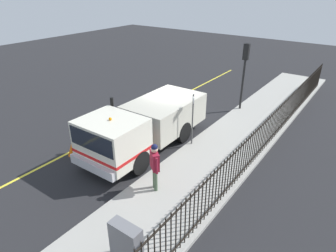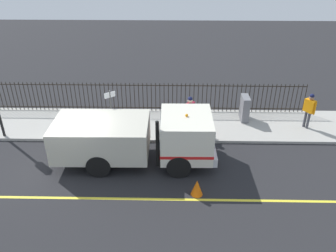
{
  "view_description": "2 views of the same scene",
  "coord_description": "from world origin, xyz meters",
  "views": [
    {
      "loc": [
        8.08,
        -11.31,
        6.73
      ],
      "look_at": [
        2.15,
        -3.15,
        1.76
      ],
      "focal_mm": 31.58,
      "sensor_mm": 36.0,
      "label": 1
    },
    {
      "loc": [
        -11.2,
        -4.07,
        8.22
      ],
      "look_at": [
        1.1,
        -3.82,
        1.35
      ],
      "focal_mm": 36.19,
      "sensor_mm": 36.0,
      "label": 2
    }
  ],
  "objects": [
    {
      "name": "street_sign",
      "position": [
        2.11,
        -1.29,
        1.6
      ],
      "size": [
        0.31,
        0.43,
        2.35
      ],
      "color": "#4C4C4C",
      "rests_on": "sidewalk_slab"
    },
    {
      "name": "ground_plane",
      "position": [
        0.0,
        0.0,
        0.0
      ],
      "size": [
        56.07,
        56.07,
        0.0
      ],
      "primitive_type": "plane",
      "color": "#232326",
      "rests_on": "ground"
    },
    {
      "name": "iron_fence",
      "position": [
        4.93,
        0.0,
        0.93
      ],
      "size": [
        0.04,
        21.7,
        1.58
      ],
      "color": "black",
      "rests_on": "sidewalk_slab"
    },
    {
      "name": "utility_cabinet",
      "position": [
        4.07,
        -7.59,
        0.75
      ],
      "size": [
        0.88,
        0.35,
        1.24
      ],
      "primitive_type": "cube",
      "color": "slate",
      "rests_on": "sidewalk_slab"
    },
    {
      "name": "sidewalk_slab",
      "position": [
        3.52,
        0.0,
        0.07
      ],
      "size": [
        3.17,
        25.49,
        0.13
      ],
      "primitive_type": "cube",
      "color": "#A3A099",
      "rests_on": "ground"
    },
    {
      "name": "work_truck",
      "position": [
        0.51,
        -2.82,
        1.22
      ],
      "size": [
        2.44,
        6.51,
        2.42
      ],
      "rotation": [
        0.0,
        0.0,
        3.15
      ],
      "color": "silver",
      "rests_on": "ground"
    },
    {
      "name": "traffic_cone",
      "position": [
        -1.59,
        -4.92,
        0.31
      ],
      "size": [
        0.44,
        0.44,
        0.62
      ],
      "primitive_type": "cone",
      "color": "orange",
      "rests_on": "ground"
    },
    {
      "name": "traffic_light_near",
      "position": [
        2.19,
        3.84,
        2.74
      ],
      "size": [
        0.31,
        0.22,
        3.66
      ],
      "rotation": [
        0.0,
        0.0,
        3.17
      ],
      "color": "black",
      "rests_on": "sidewalk_slab"
    },
    {
      "name": "lane_marking",
      "position": [
        -1.9,
        0.0,
        0.0
      ],
      "size": [
        0.12,
        22.94,
        0.01
      ],
      "primitive_type": "cube",
      "color": "yellow",
      "rests_on": "ground"
    },
    {
      "name": "worker_standing",
      "position": [
        2.78,
        -4.79,
        1.23
      ],
      "size": [
        0.54,
        0.49,
        1.8
      ],
      "rotation": [
        0.0,
        0.0,
        2.48
      ],
      "color": "maroon",
      "rests_on": "sidewalk_slab"
    }
  ]
}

